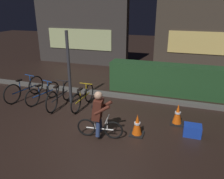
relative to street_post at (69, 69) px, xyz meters
The scene contains 14 objects.
ground_plane 2.26m from the street_post, 39.06° to the right, with size 40.00×40.00×0.00m, color black.
sidewalk_curb 2.13m from the street_post, 34.07° to the left, with size 12.00×0.24×0.12m, color #56544F.
hedge_row 3.84m from the street_post, 30.09° to the left, with size 4.80×0.70×1.13m, color #214723.
storefront_left 5.73m from the street_post, 111.12° to the left, with size 5.32×0.54×4.02m.
storefront_right 7.46m from the street_post, 54.17° to the left, with size 4.72×0.54×4.39m.
street_post is the anchor object (origin of this frame).
parked_bike_leftmost 1.94m from the street_post, behind, with size 0.47×1.73×0.81m.
parked_bike_left_mid 1.33m from the street_post, 167.40° to the right, with size 0.49×1.47×0.69m.
parked_bike_center_left 0.94m from the street_post, 124.76° to the right, with size 0.46×1.74×0.80m.
parked_bike_center_right 1.05m from the street_post, 17.63° to the right, with size 0.46×1.60×0.74m.
traffic_cone_near 3.04m from the street_post, 26.68° to the right, with size 0.36×0.36×0.58m.
traffic_cone_far 3.69m from the street_post, ahead, with size 0.36×0.36×0.60m.
blue_crate 4.19m from the street_post, 12.83° to the right, with size 0.44×0.32×0.30m, color #193DB7.
cyclist 2.45m from the street_post, 44.98° to the right, with size 1.18×0.50×1.25m.
Camera 1 is at (2.06, -5.12, 3.18)m, focal length 36.02 mm.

